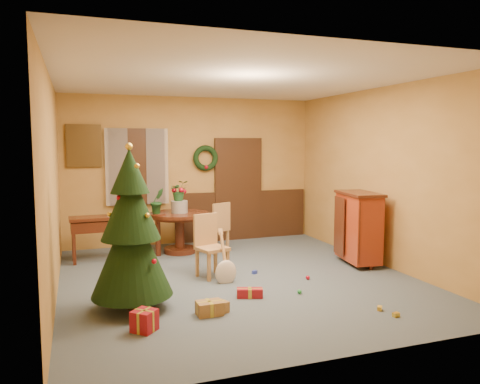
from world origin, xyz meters
name	(u,v)px	position (x,y,z in m)	size (l,w,h in m)	color
room_envelope	(203,187)	(0.21, 2.70, 1.12)	(5.50, 5.50, 5.50)	#3C4D58
dining_table	(180,225)	(-0.46, 1.91, 0.52)	(1.07, 1.07, 0.74)	black
urn	(179,207)	(-0.46, 1.91, 0.85)	(0.30, 0.30, 0.22)	slate
centerpiece_plant	(179,191)	(-0.46, 1.91, 1.14)	(0.33, 0.29, 0.37)	#1E4C23
chair_near	(209,243)	(-0.35, 0.28, 0.50)	(0.51, 0.51, 0.94)	olive
chair_far	(218,226)	(0.20, 1.69, 0.50)	(0.53, 0.53, 0.93)	olive
guitar	(226,257)	(-0.23, -0.14, 0.37)	(0.32, 0.15, 0.75)	beige
plant_stand	(158,230)	(-0.87, 1.80, 0.47)	(0.29, 0.29, 0.76)	black
stand_plant	(157,201)	(-0.87, 1.80, 0.98)	(0.25, 0.20, 0.45)	#19471E
christmas_tree	(131,232)	(-1.62, -0.78, 0.95)	(0.97, 0.97, 2.00)	#382111
writing_desk	(96,228)	(-1.92, 1.79, 0.57)	(0.88, 0.46, 0.76)	black
sideboard	(359,226)	(2.15, 0.13, 0.64)	(0.62, 0.99, 1.20)	#621C0B
gift_a	(209,308)	(-0.79, -1.27, 0.08)	(0.30, 0.22, 0.16)	brown
gift_b	(144,321)	(-1.58, -1.50, 0.11)	(0.32, 0.32, 0.23)	maroon
gift_c	(217,308)	(-0.69, -1.25, 0.07)	(0.29, 0.26, 0.13)	brown
gift_d	(250,293)	(-0.13, -0.85, 0.06)	(0.36, 0.23, 0.12)	maroon
toy_a	(255,272)	(0.33, 0.15, 0.03)	(0.08, 0.05, 0.05)	#2739AA
toy_b	(300,292)	(0.54, -0.94, 0.03)	(0.06, 0.06, 0.06)	green
toy_c	(380,308)	(1.17, -1.82, 0.03)	(0.08, 0.05, 0.05)	gold
toy_d	(308,278)	(0.95, -0.39, 0.03)	(0.06, 0.06, 0.06)	red
toy_e	(396,315)	(1.22, -2.05, 0.03)	(0.08, 0.05, 0.05)	gold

